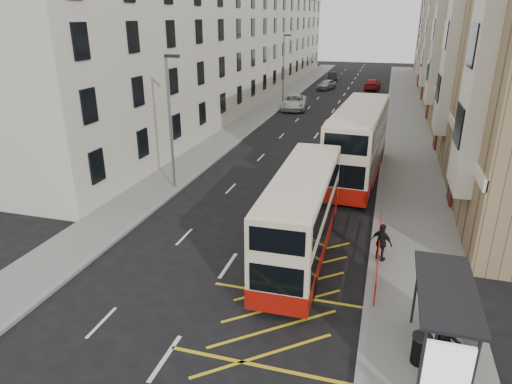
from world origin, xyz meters
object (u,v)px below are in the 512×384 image
(double_decker_front, at_px, (301,215))
(pedestrian_mid, at_px, (446,343))
(white_van, at_px, (294,102))
(car_red, at_px, (372,84))
(bus_shelter, at_px, (450,317))
(street_lamp_near, at_px, (170,116))
(car_silver, at_px, (326,85))
(street_lamp_far, at_px, (284,66))
(double_decker_rear, at_px, (358,143))
(litter_bin, at_px, (421,349))
(pedestrian_far, at_px, (382,242))
(car_dark, at_px, (332,77))

(double_decker_front, distance_m, pedestrian_mid, 8.15)
(white_van, height_order, car_red, white_van)
(bus_shelter, distance_m, street_lamp_near, 19.38)
(car_red, bearing_deg, double_decker_front, 92.10)
(pedestrian_mid, distance_m, car_silver, 57.00)
(street_lamp_far, xyz_separation_m, double_decker_front, (9.19, -36.24, -2.61))
(bus_shelter, height_order, double_decker_rear, double_decker_rear)
(double_decker_front, height_order, litter_bin, double_decker_front)
(pedestrian_mid, xyz_separation_m, pedestrian_far, (-2.05, 6.21, -0.03))
(white_van, bearing_deg, pedestrian_far, -80.15)
(double_decker_front, relative_size, litter_bin, 9.96)
(bus_shelter, bearing_deg, double_decker_front, 131.78)
(white_van, height_order, car_silver, white_van)
(double_decker_front, relative_size, white_van, 1.70)
(double_decker_rear, xyz_separation_m, car_dark, (-7.83, 47.88, -1.71))
(street_lamp_near, bearing_deg, pedestrian_mid, -39.42)
(street_lamp_far, height_order, pedestrian_mid, street_lamp_far)
(pedestrian_mid, relative_size, white_van, 0.30)
(double_decker_rear, height_order, litter_bin, double_decker_rear)
(car_silver, relative_size, car_dark, 0.97)
(pedestrian_far, bearing_deg, street_lamp_far, -40.13)
(double_decker_front, bearing_deg, car_dark, 95.07)
(car_silver, bearing_deg, car_dark, 109.23)
(litter_bin, height_order, white_van, white_van)
(white_van, bearing_deg, car_red, 58.21)
(double_decker_front, height_order, double_decker_rear, double_decker_rear)
(bus_shelter, bearing_deg, street_lamp_far, 109.12)
(pedestrian_far, distance_m, car_dark, 59.90)
(car_silver, bearing_deg, double_decker_rear, -62.33)
(street_lamp_far, xyz_separation_m, car_dark, (2.91, 23.18, -3.92))
(double_decker_front, xyz_separation_m, car_dark, (-6.29, 59.42, -1.31))
(litter_bin, bearing_deg, street_lamp_far, 108.49)
(pedestrian_mid, bearing_deg, car_dark, 111.79)
(pedestrian_mid, bearing_deg, double_decker_front, 144.86)
(white_van, xyz_separation_m, car_red, (7.96, 18.15, -0.06))
(street_lamp_near, height_order, pedestrian_mid, street_lamp_near)
(double_decker_front, xyz_separation_m, litter_bin, (4.89, -5.89, -1.35))
(car_silver, height_order, car_red, car_red)
(street_lamp_far, bearing_deg, car_dark, 82.85)
(double_decker_rear, bearing_deg, white_van, 114.75)
(pedestrian_mid, xyz_separation_m, car_silver, (-11.43, 55.84, -0.32))
(street_lamp_far, bearing_deg, bus_shelter, -70.88)
(double_decker_rear, distance_m, car_red, 40.52)
(double_decker_rear, distance_m, white_van, 24.09)
(double_decker_front, xyz_separation_m, car_red, (0.61, 52.01, -1.27))
(double_decker_rear, bearing_deg, street_lamp_near, -150.72)
(street_lamp_near, bearing_deg, pedestrian_far, -24.97)
(pedestrian_far, xyz_separation_m, car_dark, (-9.79, 59.09, -0.29))
(litter_bin, relative_size, car_silver, 0.24)
(bus_shelter, height_order, car_silver, bus_shelter)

